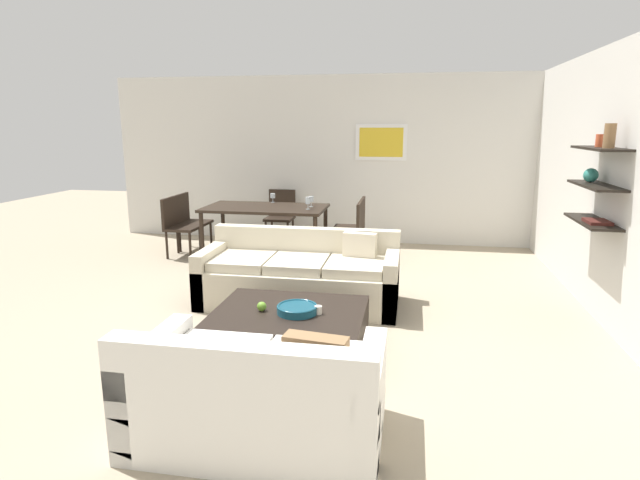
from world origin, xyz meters
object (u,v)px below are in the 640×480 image
(dining_table, at_px, (265,211))
(coffee_table, at_px, (289,332))
(wine_glass_right_near, at_px, (308,201))
(candle_jar, at_px, (318,310))
(dining_chair_head, at_px, (281,213))
(sofa_beige, at_px, (301,277))
(dining_chair_left_near, at_px, (177,223))
(wine_glass_head, at_px, (273,196))
(loveseat_white, at_px, (258,396))
(decorative_bowl, at_px, (297,309))
(dining_chair_right_near, at_px, (351,229))
(wine_glass_right_far, at_px, (311,199))
(dining_chair_right_far, at_px, (354,223))
(apple_on_coffee_table, at_px, (262,306))
(dining_chair_left_far, at_px, (189,218))

(dining_table, bearing_deg, coffee_table, -70.72)
(coffee_table, height_order, wine_glass_right_near, wine_glass_right_near)
(candle_jar, xyz_separation_m, dining_chair_head, (-1.37, 4.09, 0.09))
(candle_jar, xyz_separation_m, wine_glass_right_near, (-0.71, 3.08, 0.46))
(sofa_beige, bearing_deg, dining_table, 116.12)
(dining_chair_left_near, relative_size, wine_glass_head, 6.26)
(loveseat_white, xyz_separation_m, decorative_bowl, (-0.03, 1.22, 0.12))
(dining_chair_right_near, height_order, wine_glass_right_near, wine_glass_right_near)
(wine_glass_right_far, bearing_deg, dining_table, -169.74)
(dining_chair_head, distance_m, wine_glass_right_far, 1.07)
(sofa_beige, xyz_separation_m, wine_glass_right_near, (-0.28, 1.80, 0.58))
(decorative_bowl, height_order, dining_chair_right_far, dining_chair_right_far)
(dining_table, bearing_deg, dining_chair_head, 90.00)
(apple_on_coffee_table, distance_m, dining_chair_left_near, 3.71)
(apple_on_coffee_table, bearing_deg, decorative_bowl, 0.82)
(coffee_table, xyz_separation_m, dining_chair_head, (-1.11, 4.07, 0.31))
(wine_glass_right_near, relative_size, wine_glass_right_far, 1.16)
(apple_on_coffee_table, xyz_separation_m, dining_chair_left_far, (-2.17, 3.43, 0.08))
(loveseat_white, bearing_deg, dining_chair_left_near, 120.76)
(wine_glass_right_near, bearing_deg, wine_glass_head, 140.59)
(decorative_bowl, height_order, dining_chair_head, dining_chair_head)
(dining_chair_right_near, xyz_separation_m, wine_glass_right_near, (-0.63, 0.10, 0.37))
(dining_chair_right_near, bearing_deg, dining_chair_right_far, 90.00)
(dining_chair_right_far, bearing_deg, decorative_bowl, -91.60)
(coffee_table, height_order, candle_jar, candle_jar)
(coffee_table, relative_size, apple_on_coffee_table, 15.88)
(sofa_beige, xyz_separation_m, decorative_bowl, (0.25, -1.30, 0.13))
(wine_glass_head, bearing_deg, loveseat_white, -75.90)
(loveseat_white, height_order, candle_jar, loveseat_white)
(decorative_bowl, relative_size, wine_glass_right_far, 2.28)
(loveseat_white, distance_m, dining_chair_left_near, 4.91)
(decorative_bowl, height_order, dining_chair_left_far, dining_chair_left_far)
(sofa_beige, bearing_deg, dining_chair_left_near, 142.67)
(dining_chair_right_far, distance_m, wine_glass_head, 1.35)
(decorative_bowl, xyz_separation_m, dining_chair_right_far, (0.10, 3.43, 0.09))
(dining_chair_head, bearing_deg, wine_glass_right_near, -56.80)
(coffee_table, relative_size, dining_chair_right_far, 1.44)
(dining_chair_right_far, relative_size, dining_chair_left_near, 1.00)
(dining_chair_left_far, relative_size, wine_glass_right_far, 5.84)
(wine_glass_head, xyz_separation_m, wine_glass_right_near, (0.66, -0.54, 0.02))
(wine_glass_head, bearing_deg, dining_chair_head, 90.00)
(coffee_table, distance_m, decorative_bowl, 0.24)
(sofa_beige, bearing_deg, candle_jar, -71.54)
(dining_chair_head, bearing_deg, dining_chair_left_near, -139.31)
(dining_chair_left_far, relative_size, wine_glass_right_near, 5.02)
(wine_glass_right_near, xyz_separation_m, wine_glass_right_far, (-0.00, 0.24, -0.01))
(dining_chair_head, relative_size, wine_glass_right_near, 5.02)
(decorative_bowl, bearing_deg, candle_jar, 3.19)
(decorative_bowl, height_order, wine_glass_right_near, wine_glass_right_near)
(sofa_beige, height_order, dining_chair_left_far, dining_chair_left_far)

